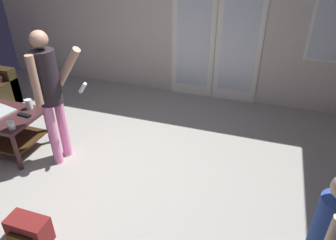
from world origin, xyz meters
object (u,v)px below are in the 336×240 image
(coffee_table, at_px, (3,124))
(cup_by_laptop, at_px, (29,104))
(cup_near_edge, at_px, (11,125))
(person_adult, at_px, (50,89))
(tv_remote_black, at_px, (24,115))
(backpack, at_px, (29,231))

(coffee_table, distance_m, cup_by_laptop, 0.38)
(coffee_table, relative_size, cup_by_laptop, 7.38)
(cup_near_edge, bearing_deg, cup_by_laptop, 105.57)
(person_adult, xyz_separation_m, tv_remote_black, (-0.45, 0.01, -0.40))
(person_adult, height_order, cup_by_laptop, person_adult)
(cup_near_edge, height_order, cup_by_laptop, cup_by_laptop)
(cup_near_edge, relative_size, tv_remote_black, 0.54)
(tv_remote_black, bearing_deg, cup_by_laptop, 115.64)
(cup_by_laptop, bearing_deg, backpack, -54.27)
(person_adult, bearing_deg, cup_by_laptop, 160.90)
(tv_remote_black, bearing_deg, coffee_table, -163.52)
(person_adult, distance_m, backpack, 1.41)
(person_adult, distance_m, cup_by_laptop, 0.64)
(backpack, distance_m, cup_by_laptop, 1.63)
(coffee_table, relative_size, cup_near_edge, 9.50)
(coffee_table, bearing_deg, backpack, -42.25)
(coffee_table, xyz_separation_m, tv_remote_black, (0.30, 0.06, 0.15))
(backpack, distance_m, tv_remote_black, 1.45)
(person_adult, height_order, tv_remote_black, person_adult)
(person_adult, relative_size, cup_near_edge, 16.60)
(tv_remote_black, bearing_deg, cup_near_edge, -71.34)
(backpack, bearing_deg, tv_remote_black, 127.75)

